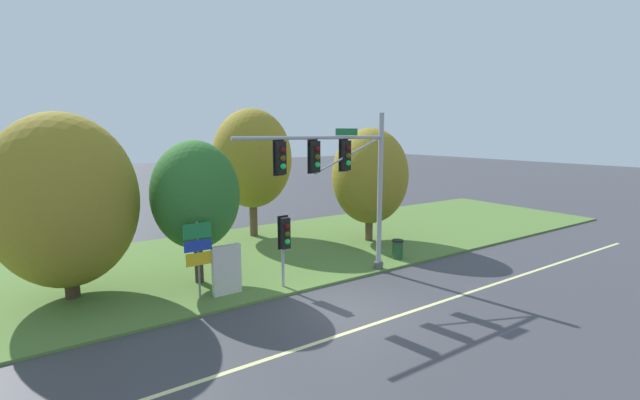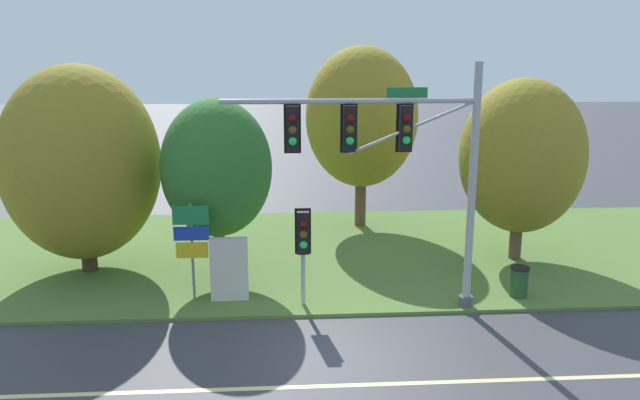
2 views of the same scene
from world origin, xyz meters
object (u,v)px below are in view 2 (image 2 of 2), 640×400
(tree_left_of_mast, at_px, (216,168))
(trash_bin, at_px, (519,281))
(info_kiosk, at_px, (229,269))
(traffic_signal_mast, at_px, (396,152))
(tree_behind_signpost, at_px, (362,117))
(tree_mid_verge, at_px, (522,156))
(pedestrian_signal_near_kerb, at_px, (303,238))
(tree_nearest_road, at_px, (81,163))
(route_sign_post, at_px, (192,238))

(tree_left_of_mast, distance_m, trash_bin, 9.86)
(info_kiosk, bearing_deg, traffic_signal_mast, -11.29)
(tree_behind_signpost, distance_m, tree_mid_verge, 6.89)
(traffic_signal_mast, bearing_deg, trash_bin, 9.06)
(info_kiosk, bearing_deg, tree_mid_verge, 18.17)
(pedestrian_signal_near_kerb, bearing_deg, tree_nearest_road, 153.11)
(tree_behind_signpost, bearing_deg, tree_mid_verge, -43.51)
(route_sign_post, bearing_deg, info_kiosk, -0.39)
(pedestrian_signal_near_kerb, distance_m, tree_nearest_road, 8.08)
(route_sign_post, distance_m, info_kiosk, 1.44)
(route_sign_post, xyz_separation_m, tree_left_of_mast, (0.60, 1.86, 1.69))
(traffic_signal_mast, xyz_separation_m, trash_bin, (3.95, 0.63, -4.04))
(traffic_signal_mast, distance_m, trash_bin, 5.68)
(pedestrian_signal_near_kerb, distance_m, route_sign_post, 3.28)
(pedestrian_signal_near_kerb, bearing_deg, tree_behind_signpost, 72.32)
(tree_behind_signpost, xyz_separation_m, trash_bin, (3.74, -8.24, -4.10))
(tree_behind_signpost, xyz_separation_m, info_kiosk, (-4.90, -7.93, -3.63))
(pedestrian_signal_near_kerb, bearing_deg, trash_bin, 3.23)
(pedestrian_signal_near_kerb, xyz_separation_m, trash_bin, (6.48, 0.37, -1.60))
(trash_bin, bearing_deg, info_kiosk, 177.98)
(route_sign_post, distance_m, tree_behind_signpost, 10.26)
(route_sign_post, bearing_deg, tree_nearest_road, 143.03)
(tree_left_of_mast, relative_size, tree_mid_verge, 0.91)
(route_sign_post, height_order, tree_behind_signpost, tree_behind_signpost)
(tree_nearest_road, bearing_deg, info_kiosk, -30.68)
(traffic_signal_mast, relative_size, tree_left_of_mast, 1.22)
(pedestrian_signal_near_kerb, xyz_separation_m, tree_nearest_road, (-7.07, 3.58, 1.58))
(trash_bin, bearing_deg, traffic_signal_mast, -170.94)
(tree_nearest_road, bearing_deg, tree_behind_signpost, 27.10)
(tree_nearest_road, distance_m, info_kiosk, 6.32)
(tree_behind_signpost, bearing_deg, trash_bin, -65.59)
(tree_nearest_road, bearing_deg, pedestrian_signal_near_kerb, -26.89)
(traffic_signal_mast, bearing_deg, tree_left_of_mast, 151.35)
(pedestrian_signal_near_kerb, height_order, route_sign_post, route_sign_post)
(tree_left_of_mast, relative_size, trash_bin, 6.24)
(pedestrian_signal_near_kerb, height_order, tree_behind_signpost, tree_behind_signpost)
(route_sign_post, relative_size, tree_nearest_road, 0.43)
(pedestrian_signal_near_kerb, xyz_separation_m, info_kiosk, (-2.16, 0.67, -1.12))
(tree_left_of_mast, xyz_separation_m, tree_mid_verge, (10.30, 1.36, 0.05))
(traffic_signal_mast, bearing_deg, tree_mid_verge, 38.91)
(route_sign_post, relative_size, tree_mid_verge, 0.46)
(tree_left_of_mast, height_order, info_kiosk, tree_left_of_mast)
(route_sign_post, bearing_deg, pedestrian_signal_near_kerb, -11.93)
(tree_left_of_mast, bearing_deg, tree_behind_signpost, 48.58)
(tree_nearest_road, relative_size, tree_mid_verge, 1.08)
(traffic_signal_mast, height_order, tree_left_of_mast, traffic_signal_mast)
(route_sign_post, height_order, tree_left_of_mast, tree_left_of_mast)
(traffic_signal_mast, distance_m, info_kiosk, 5.96)
(traffic_signal_mast, relative_size, tree_behind_signpost, 0.95)
(route_sign_post, height_order, info_kiosk, route_sign_post)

